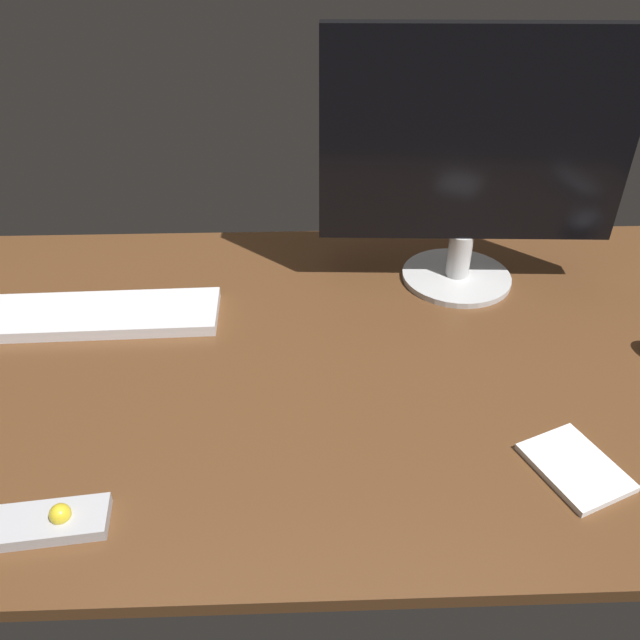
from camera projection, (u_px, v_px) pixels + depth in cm
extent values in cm
cube|color=brown|center=(345.00, 357.00, 100.67)|extent=(140.00, 84.00, 2.00)
cylinder|color=silver|center=(456.00, 277.00, 117.92)|extent=(20.09, 20.09, 1.09)
cylinder|color=silver|center=(459.00, 255.00, 115.24)|extent=(4.30, 4.30, 8.23)
cube|color=black|center=(476.00, 139.00, 102.81)|extent=(51.34, 5.71, 35.02)
cube|color=white|center=(96.00, 315.00, 106.88)|extent=(41.34, 13.23, 1.95)
cube|color=#B7B7BC|center=(36.00, 524.00, 72.47)|extent=(16.88, 7.41, 1.60)
sphere|color=yellow|center=(60.00, 514.00, 72.12)|extent=(2.49, 2.49, 2.49)
cube|color=white|center=(575.00, 467.00, 79.93)|extent=(13.28, 14.80, 0.91)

